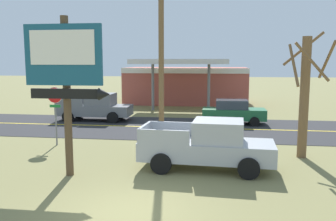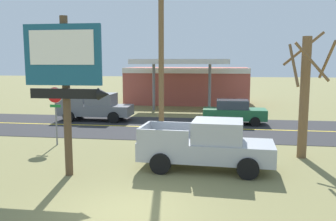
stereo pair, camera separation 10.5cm
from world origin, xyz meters
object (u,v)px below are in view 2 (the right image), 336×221
Objects in this scene: pickup_silver_parked_on_lawn at (208,145)px; car_green_near_lane at (234,112)px; utility_pole at (161,40)px; stop_sign at (55,105)px; pickup_grey_on_road at (96,107)px; motel_sign at (66,71)px; bare_tree at (305,93)px; gas_station at (187,84)px.

car_green_near_lane is (1.41, 10.60, -0.13)m from pickup_silver_parked_on_lawn.
utility_pole is 1.87× the size of pickup_silver_parked_on_lawn.
stop_sign is 7.68m from pickup_grey_on_road.
motel_sign is at bearing -118.20° from utility_pole.
utility_pole reaches higher than motel_sign.
stop_sign is at bearing -140.31° from car_green_near_lane.
bare_tree is at bearing -72.17° from car_green_near_lane.
utility_pole is 10.31m from pickup_grey_on_road.
car_green_near_lane is at bearing 82.41° from pickup_silver_parked_on_lawn.
bare_tree reaches higher than pickup_grey_on_road.
stop_sign is 8.36m from pickup_silver_parked_on_lawn.
gas_station reaches higher than car_green_near_lane.
motel_sign is at bearing -162.02° from pickup_silver_parked_on_lawn.
motel_sign is at bearing -95.28° from gas_station.
motel_sign is 1.12× the size of pickup_grey_on_road.
motel_sign is 1.39× the size of car_green_near_lane.
stop_sign is at bearing 158.62° from pickup_silver_parked_on_lawn.
pickup_silver_parked_on_lawn is (5.02, 1.63, -2.93)m from motel_sign.
bare_tree is 21.11m from gas_station.
pickup_silver_parked_on_lawn is 1.26× the size of car_green_near_lane.
motel_sign is 1.05× the size of bare_tree.
bare_tree is 5.06m from pickup_silver_parked_on_lawn.
gas_station reaches higher than pickup_grey_on_road.
bare_tree is at bearing 29.48° from pickup_silver_parked_on_lawn.
motel_sign is 24.05m from gas_station.
utility_pole is (2.65, 4.93, 1.32)m from motel_sign.
car_green_near_lane is (4.23, -11.64, -1.11)m from gas_station.
motel_sign is at bearing -59.89° from stop_sign.
pickup_silver_parked_on_lawn is (2.38, -3.30, -4.26)m from utility_pole.
gas_station is 22.44m from pickup_silver_parked_on_lawn.
pickup_grey_on_road is at bearing 104.96° from motel_sign.
bare_tree is at bearing -33.85° from pickup_grey_on_road.
pickup_silver_parked_on_lawn is at bearing -97.59° from car_green_near_lane.
bare_tree is 8.95m from car_green_near_lane.
stop_sign is 11.93m from car_green_near_lane.
pickup_silver_parked_on_lawn is at bearing -51.98° from pickup_grey_on_road.
pickup_grey_on_road is at bearing -115.19° from gas_station.
car_green_near_lane is at bearing 62.56° from utility_pole.
bare_tree is (6.46, -1.00, -2.36)m from utility_pole.
pickup_grey_on_road is (-0.57, 7.58, -1.06)m from stop_sign.
utility_pole is 6.95m from bare_tree.
stop_sign reaches higher than pickup_silver_parked_on_lawn.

